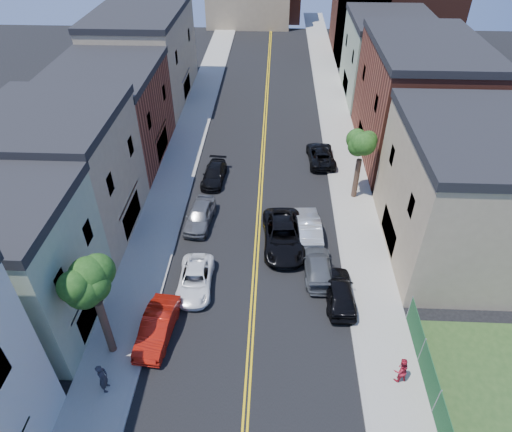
# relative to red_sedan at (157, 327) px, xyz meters

# --- Properties ---
(sidewalk_left) EXTENTS (3.20, 100.00, 0.15)m
(sidewalk_left) POSITION_rel_red_sedan_xyz_m (-2.40, 24.82, -0.70)
(sidewalk_left) COLOR gray
(sidewalk_left) RESTS_ON ground
(sidewalk_right) EXTENTS (3.20, 100.00, 0.15)m
(sidewalk_right) POSITION_rel_red_sedan_xyz_m (13.40, 24.82, -0.70)
(sidewalk_right) COLOR gray
(sidewalk_right) RESTS_ON ground
(curb_left) EXTENTS (0.30, 100.00, 0.15)m
(curb_left) POSITION_rel_red_sedan_xyz_m (-0.65, 24.82, -0.70)
(curb_left) COLOR gray
(curb_left) RESTS_ON ground
(curb_right) EXTENTS (0.30, 100.00, 0.15)m
(curb_right) POSITION_rel_red_sedan_xyz_m (11.65, 24.82, -0.70)
(curb_right) COLOR gray
(curb_right) RESTS_ON ground
(bldg_left_palegrn) EXTENTS (9.00, 8.00, 8.50)m
(bldg_left_palegrn) POSITION_rel_red_sedan_xyz_m (-8.50, 0.82, 3.48)
(bldg_left_palegrn) COLOR gray
(bldg_left_palegrn) RESTS_ON ground
(bldg_left_tan_near) EXTENTS (9.00, 10.00, 9.00)m
(bldg_left_tan_near) POSITION_rel_red_sedan_xyz_m (-8.50, 9.82, 3.73)
(bldg_left_tan_near) COLOR #998466
(bldg_left_tan_near) RESTS_ON ground
(bldg_left_brick) EXTENTS (9.00, 12.00, 8.00)m
(bldg_left_brick) POSITION_rel_red_sedan_xyz_m (-8.50, 20.82, 3.23)
(bldg_left_brick) COLOR brown
(bldg_left_brick) RESTS_ON ground
(bldg_left_tan_far) EXTENTS (9.00, 16.00, 9.50)m
(bldg_left_tan_far) POSITION_rel_red_sedan_xyz_m (-8.50, 34.82, 3.98)
(bldg_left_tan_far) COLOR #998466
(bldg_left_tan_far) RESTS_ON ground
(bldg_right_tan) EXTENTS (9.00, 12.00, 9.00)m
(bldg_right_tan) POSITION_rel_red_sedan_xyz_m (19.50, 8.82, 3.73)
(bldg_right_tan) COLOR #998466
(bldg_right_tan) RESTS_ON ground
(bldg_right_brick) EXTENTS (9.00, 14.00, 10.00)m
(bldg_right_brick) POSITION_rel_red_sedan_xyz_m (19.50, 22.82, 4.23)
(bldg_right_brick) COLOR brown
(bldg_right_brick) RESTS_ON ground
(bldg_right_palegrn) EXTENTS (9.00, 12.00, 8.50)m
(bldg_right_palegrn) POSITION_rel_red_sedan_xyz_m (19.50, 36.82, 3.48)
(bldg_right_palegrn) COLOR gray
(bldg_right_palegrn) RESTS_ON ground
(church) EXTENTS (16.20, 14.20, 22.60)m
(church) POSITION_rel_red_sedan_xyz_m (21.83, 51.88, 6.47)
(church) COLOR #4C2319
(church) RESTS_ON ground
(fence_right) EXTENTS (0.04, 15.00, 1.90)m
(fence_right) POSITION_rel_red_sedan_xyz_m (15.00, -5.68, 0.33)
(fence_right) COLOR #143F1E
(fence_right) RESTS_ON sidewalk_right
(tree_left_mid) EXTENTS (5.20, 5.20, 9.29)m
(tree_left_mid) POSITION_rel_red_sedan_xyz_m (-2.38, -1.18, 5.81)
(tree_left_mid) COLOR #3A261D
(tree_left_mid) RESTS_ON sidewalk_left
(tree_right_far) EXTENTS (4.40, 4.40, 8.03)m
(tree_right_far) POSITION_rel_red_sedan_xyz_m (13.42, 14.82, 4.99)
(tree_right_far) COLOR #3A261D
(tree_right_far) RESTS_ON sidewalk_right
(red_sedan) EXTENTS (2.06, 4.81, 1.54)m
(red_sedan) POSITION_rel_red_sedan_xyz_m (0.00, 0.00, 0.00)
(red_sedan) COLOR red
(red_sedan) RESTS_ON ground
(white_pickup) EXTENTS (2.32, 4.78, 1.31)m
(white_pickup) POSITION_rel_red_sedan_xyz_m (1.62, 4.02, -0.12)
(white_pickup) COLOR white
(white_pickup) RESTS_ON ground
(grey_car_left) EXTENTS (2.30, 4.82, 1.59)m
(grey_car_left) POSITION_rel_red_sedan_xyz_m (0.96, 10.73, 0.02)
(grey_car_left) COLOR #56585E
(grey_car_left) RESTS_ON ground
(black_car_left) EXTENTS (2.13, 4.62, 1.31)m
(black_car_left) POSITION_rel_red_sedan_xyz_m (1.34, 16.85, -0.12)
(black_car_left) COLOR black
(black_car_left) RESTS_ON ground
(grey_car_right) EXTENTS (2.08, 4.79, 1.37)m
(grey_car_right) POSITION_rel_red_sedan_xyz_m (9.76, 5.62, -0.09)
(grey_car_right) COLOR #4F5356
(grey_car_right) RESTS_ON ground
(black_car_right) EXTENTS (1.96, 4.60, 1.55)m
(black_car_right) POSITION_rel_red_sedan_xyz_m (11.00, 3.29, 0.00)
(black_car_right) COLOR black
(black_car_right) RESTS_ON ground
(silver_car_right) EXTENTS (2.05, 4.98, 1.61)m
(silver_car_right) POSITION_rel_red_sedan_xyz_m (9.30, 9.69, 0.03)
(silver_car_right) COLOR #B3B7BB
(silver_car_right) RESTS_ON ground
(dark_car_right_far) EXTENTS (2.68, 5.26, 1.42)m
(dark_car_right_far) POSITION_rel_red_sedan_xyz_m (11.00, 20.58, -0.06)
(dark_car_right_far) COLOR black
(dark_car_right_far) RESTS_ON ground
(black_suv_lane) EXTENTS (3.22, 6.34, 1.72)m
(black_suv_lane) POSITION_rel_red_sedan_xyz_m (7.41, 8.49, 0.09)
(black_suv_lane) COLOR black
(black_suv_lane) RESTS_ON ground
(pedestrian_left) EXTENTS (0.53, 0.76, 1.98)m
(pedestrian_left) POSITION_rel_red_sedan_xyz_m (-2.00, -3.65, 0.37)
(pedestrian_left) COLOR #26262E
(pedestrian_left) RESTS_ON sidewalk_left
(pedestrian_right) EXTENTS (0.98, 0.85, 1.72)m
(pedestrian_right) POSITION_rel_red_sedan_xyz_m (13.63, -2.39, 0.24)
(pedestrian_right) COLOR #A91A2B
(pedestrian_right) RESTS_ON sidewalk_right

